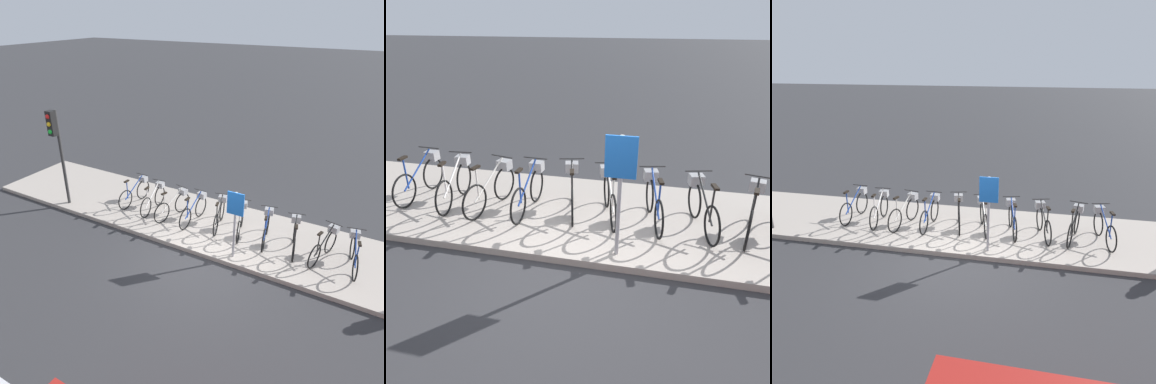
# 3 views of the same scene
# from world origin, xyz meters

# --- Properties ---
(ground_plane) EXTENTS (120.00, 120.00, 0.00)m
(ground_plane) POSITION_xyz_m (0.00, 0.00, 0.00)
(ground_plane) COLOR #2D2D30
(sidewalk) EXTENTS (16.76, 2.98, 0.12)m
(sidewalk) POSITION_xyz_m (0.00, 1.49, 0.06)
(sidewalk) COLOR #9E9389
(sidewalk) RESTS_ON ground_plane
(parked_bicycle_0) EXTENTS (0.46, 1.55, 0.95)m
(parked_bicycle_0) POSITION_xyz_m (-3.41, 1.48, 0.55)
(parked_bicycle_0) COLOR black
(parked_bicycle_0) RESTS_ON sidewalk
(parked_bicycle_1) EXTENTS (0.46, 1.54, 0.95)m
(parked_bicycle_1) POSITION_xyz_m (-2.61, 1.38, 0.55)
(parked_bicycle_1) COLOR black
(parked_bicycle_1) RESTS_ON sidewalk
(parked_bicycle_2) EXTENTS (0.49, 1.52, 0.95)m
(parked_bicycle_2) POSITION_xyz_m (-1.84, 1.34, 0.55)
(parked_bicycle_2) COLOR black
(parked_bicycle_2) RESTS_ON sidewalk
(parked_bicycle_3) EXTENTS (0.46, 1.55, 0.95)m
(parked_bicycle_3) POSITION_xyz_m (-1.14, 1.39, 0.55)
(parked_bicycle_3) COLOR black
(parked_bicycle_3) RESTS_ON sidewalk
(parked_bicycle_4) EXTENTS (0.54, 1.51, 0.95)m
(parked_bicycle_4) POSITION_xyz_m (-0.37, 1.52, 0.55)
(parked_bicycle_4) COLOR black
(parked_bicycle_4) RESTS_ON sidewalk
(parked_bicycle_5) EXTENTS (0.58, 1.50, 0.95)m
(parked_bicycle_5) POSITION_xyz_m (0.31, 1.48, 0.55)
(parked_bicycle_5) COLOR black
(parked_bicycle_5) RESTS_ON sidewalk
(parked_bicycle_6) EXTENTS (0.51, 1.52, 0.95)m
(parked_bicycle_6) POSITION_xyz_m (1.09, 1.46, 0.55)
(parked_bicycle_6) COLOR black
(parked_bicycle_6) RESTS_ON sidewalk
(parked_bicycle_7) EXTENTS (0.54, 1.51, 0.95)m
(parked_bicycle_7) POSITION_xyz_m (1.88, 1.42, 0.55)
(parked_bicycle_7) COLOR black
(parked_bicycle_7) RESTS_ON sidewalk
(parked_bicycle_8) EXTENTS (0.54, 1.51, 0.95)m
(parked_bicycle_8) POSITION_xyz_m (2.67, 1.40, 0.55)
(parked_bicycle_8) COLOR black
(parked_bicycle_8) RESTS_ON sidewalk
(sign_post) EXTENTS (0.44, 0.07, 1.86)m
(sign_post) POSITION_xyz_m (0.62, 0.29, 1.39)
(sign_post) COLOR #99999E
(sign_post) RESTS_ON sidewalk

